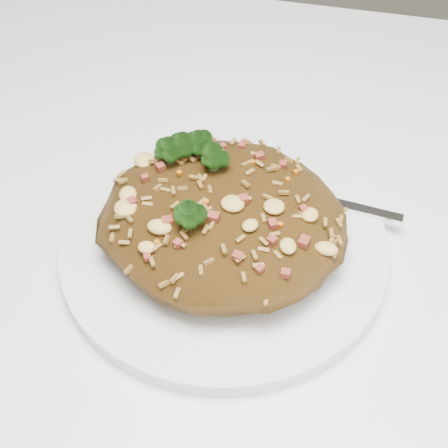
{
  "coord_description": "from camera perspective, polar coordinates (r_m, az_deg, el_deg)",
  "views": [
    {
      "loc": [
        0.07,
        -0.28,
        1.12
      ],
      "look_at": [
        0.0,
        0.01,
        0.78
      ],
      "focal_mm": 50.0,
      "sensor_mm": 36.0,
      "label": 1
    }
  ],
  "objects": [
    {
      "name": "fried_rice",
      "position": [
        0.45,
        -0.1,
        1.27
      ],
      "size": [
        0.18,
        0.17,
        0.06
      ],
      "color": "brown",
      "rests_on": "plate"
    },
    {
      "name": "plate",
      "position": [
        0.47,
        0.0,
        -1.79
      ],
      "size": [
        0.25,
        0.25,
        0.01
      ],
      "primitive_type": "cylinder",
      "color": "white",
      "rests_on": "dining_table"
    },
    {
      "name": "dining_table",
      "position": [
        0.54,
        -0.82,
        -9.49
      ],
      "size": [
        1.2,
        0.8,
        0.75
      ],
      "color": "white",
      "rests_on": "ground"
    },
    {
      "name": "fork",
      "position": [
        0.5,
        7.89,
        2.49
      ],
      "size": [
        0.16,
        0.03,
        0.0
      ],
      "rotation": [
        0.0,
        0.0,
        -0.11
      ],
      "color": "silver",
      "rests_on": "plate"
    }
  ]
}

